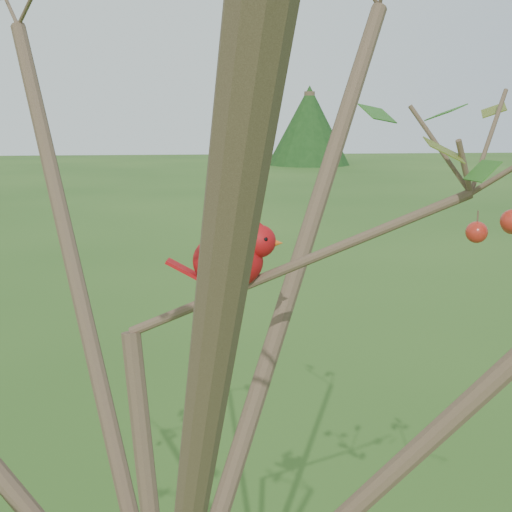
# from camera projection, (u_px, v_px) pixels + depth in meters

# --- Properties ---
(crabapple_tree) EXTENTS (2.35, 2.05, 2.95)m
(crabapple_tree) POSITION_uv_depth(u_px,v_px,m) (168.00, 253.00, 1.01)
(crabapple_tree) COLOR #403022
(crabapple_tree) RESTS_ON ground
(cardinal) EXTENTS (0.21, 0.12, 0.15)m
(cardinal) POSITION_uv_depth(u_px,v_px,m) (232.00, 258.00, 1.13)
(cardinal) COLOR #9D0D0D
(cardinal) RESTS_ON ground
(distant_trees) EXTENTS (35.04, 13.70, 3.83)m
(distant_trees) POSITION_uv_depth(u_px,v_px,m) (186.00, 134.00, 27.45)
(distant_trees) COLOR #403022
(distant_trees) RESTS_ON ground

